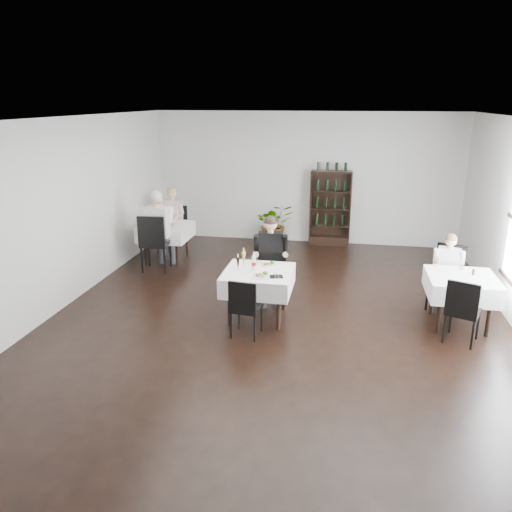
{
  "coord_description": "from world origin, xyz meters",
  "views": [
    {
      "loc": [
        0.96,
        -7.02,
        3.27
      ],
      "look_at": [
        -0.37,
        0.2,
        0.94
      ],
      "focal_mm": 35.0,
      "sensor_mm": 36.0,
      "label": 1
    }
  ],
  "objects": [
    {
      "name": "pepper_mill",
      "position": [
        2.87,
        0.4,
        0.81
      ],
      "size": [
        0.04,
        0.04,
        0.09
      ],
      "primitive_type": "cylinder",
      "rotation": [
        0.0,
        0.0,
        -0.07
      ],
      "color": "black",
      "rests_on": "right_table"
    },
    {
      "name": "left_chair_near",
      "position": [
        -2.68,
        1.77,
        0.65
      ],
      "size": [
        0.56,
        0.57,
        1.14
      ],
      "color": "black",
      "rests_on": "ground"
    },
    {
      "name": "main_table",
      "position": [
        -0.3,
        0.0,
        0.62
      ],
      "size": [
        1.03,
        1.03,
        0.77
      ],
      "color": "black",
      "rests_on": "ground"
    },
    {
      "name": "main_chair_near",
      "position": [
        -0.37,
        -0.69,
        0.5
      ],
      "size": [
        0.44,
        0.45,
        0.87
      ],
      "color": "black",
      "rests_on": "ground"
    },
    {
      "name": "left_table",
      "position": [
        -2.7,
        2.5,
        0.62
      ],
      "size": [
        0.98,
        0.98,
        0.77
      ],
      "color": "black",
      "rests_on": "ground"
    },
    {
      "name": "room_shell",
      "position": [
        0.0,
        0.0,
        1.5
      ],
      "size": [
        9.0,
        9.0,
        9.0
      ],
      "color": "black",
      "rests_on": "ground"
    },
    {
      "name": "potted_tree",
      "position": [
        -0.67,
        4.2,
        0.47
      ],
      "size": [
        1.04,
        0.97,
        0.95
      ],
      "primitive_type": "imported",
      "rotation": [
        0.0,
        0.0,
        0.31
      ],
      "color": "#285C1F",
      "rests_on": "ground"
    },
    {
      "name": "coke_bottle",
      "position": [
        -0.38,
        0.05,
        0.88
      ],
      "size": [
        0.07,
        0.07,
        0.28
      ],
      "color": "silver",
      "rests_on": "main_table"
    },
    {
      "name": "diner_left_far",
      "position": [
        -2.79,
        3.11,
        0.83
      ],
      "size": [
        0.55,
        0.56,
        1.43
      ],
      "color": "#3D3E45",
      "rests_on": "ground"
    },
    {
      "name": "diner_right_far",
      "position": [
        2.61,
        0.93,
        0.72
      ],
      "size": [
        0.51,
        0.53,
        1.24
      ],
      "color": "#3D3E45",
      "rests_on": "ground"
    },
    {
      "name": "pilsner_dark",
      "position": [
        -0.61,
        -0.01,
        0.88
      ],
      "size": [
        0.06,
        0.06,
        0.26
      ],
      "color": "black",
      "rests_on": "main_table"
    },
    {
      "name": "plate_near",
      "position": [
        -0.21,
        -0.24,
        0.79
      ],
      "size": [
        0.27,
        0.27,
        0.08
      ],
      "color": "white",
      "rests_on": "main_table"
    },
    {
      "name": "plate_far",
      "position": [
        -0.18,
        0.29,
        0.79
      ],
      "size": [
        0.29,
        0.29,
        0.07
      ],
      "color": "white",
      "rests_on": "main_table"
    },
    {
      "name": "right_chair_near",
      "position": [
        2.6,
        -0.33,
        0.54
      ],
      "size": [
        0.56,
        0.57,
        0.94
      ],
      "color": "black",
      "rests_on": "ground"
    },
    {
      "name": "right_chair_far",
      "position": [
        2.62,
        0.97,
        0.59
      ],
      "size": [
        0.63,
        0.63,
        1.04
      ],
      "color": "black",
      "rests_on": "ground"
    },
    {
      "name": "diner_left_near",
      "position": [
        -2.63,
        1.99,
        0.92
      ],
      "size": [
        0.59,
        0.59,
        1.59
      ],
      "color": "#3D3E45",
      "rests_on": "ground"
    },
    {
      "name": "right_table",
      "position": [
        2.7,
        0.3,
        0.62
      ],
      "size": [
        0.98,
        0.98,
        0.77
      ],
      "color": "black",
      "rests_on": "ground"
    },
    {
      "name": "main_chair_far",
      "position": [
        -0.18,
        0.72,
        0.49
      ],
      "size": [
        0.42,
        0.42,
        0.86
      ],
      "color": "black",
      "rests_on": "ground"
    },
    {
      "name": "diner_main",
      "position": [
        -0.22,
        0.69,
        0.85
      ],
      "size": [
        0.59,
        0.61,
        1.46
      ],
      "color": "#3D3E45",
      "rests_on": "ground"
    },
    {
      "name": "napkin_cutlery",
      "position": [
        0.01,
        -0.21,
        0.78
      ],
      "size": [
        0.22,
        0.21,
        0.02
      ],
      "color": "black",
      "rests_on": "main_table"
    },
    {
      "name": "pilsner_lager",
      "position": [
        -0.56,
        0.16,
        0.89
      ],
      "size": [
        0.07,
        0.07,
        0.3
      ],
      "color": "#BA892F",
      "rests_on": "main_table"
    },
    {
      "name": "left_chair_far",
      "position": [
        -2.71,
        3.25,
        0.56
      ],
      "size": [
        0.56,
        0.57,
        0.99
      ],
      "color": "black",
      "rests_on": "ground"
    },
    {
      "name": "wine_shelf",
      "position": [
        0.6,
        4.31,
        0.85
      ],
      "size": [
        0.9,
        0.28,
        1.75
      ],
      "color": "black",
      "rests_on": "ground"
    }
  ]
}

